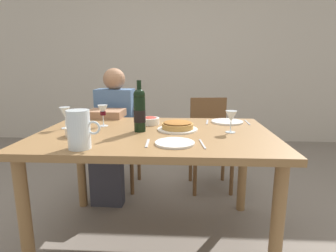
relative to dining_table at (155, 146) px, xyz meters
name	(u,v)px	position (x,y,z in m)	size (l,w,h in m)	color
ground_plane	(156,237)	(0.00, 0.00, -0.67)	(8.00, 8.00, 0.00)	slate
back_wall	(172,51)	(0.00, 2.67, 0.73)	(8.00, 0.10, 2.80)	beige
dining_table	(155,146)	(0.00, 0.00, 0.00)	(1.50, 1.00, 0.76)	olive
wine_bottle	(140,110)	(-0.10, 0.01, 0.23)	(0.08, 0.08, 0.33)	black
water_pitcher	(79,132)	(-0.35, -0.39, 0.18)	(0.17, 0.12, 0.20)	silver
baked_tart	(178,126)	(0.14, 0.06, 0.12)	(0.27, 0.27, 0.06)	white
salad_bowl	(150,120)	(-0.06, 0.24, 0.12)	(0.13, 0.13, 0.06)	white
olive_bowl	(76,131)	(-0.47, -0.13, 0.12)	(0.13, 0.13, 0.06)	silver
wine_glass_left_diner	(65,113)	(-0.62, 0.07, 0.20)	(0.07, 0.07, 0.15)	silver
wine_glass_right_diner	(231,117)	(0.48, 0.01, 0.19)	(0.07, 0.07, 0.14)	silver
wine_glass_centre	(103,111)	(-0.38, 0.16, 0.20)	(0.07, 0.07, 0.15)	silver
dinner_plate_left_setting	(227,122)	(0.51, 0.33, 0.10)	(0.24, 0.24, 0.01)	white
dinner_plate_right_setting	(175,143)	(0.14, -0.28, 0.10)	(0.22, 0.22, 0.01)	white
fork_left_setting	(207,122)	(0.36, 0.33, 0.09)	(0.16, 0.01, 0.01)	silver
knife_left_setting	(247,122)	(0.66, 0.33, 0.09)	(0.18, 0.01, 0.01)	silver
knife_right_setting	(202,144)	(0.29, -0.28, 0.09)	(0.18, 0.01, 0.01)	silver
spoon_right_setting	(147,143)	(-0.01, -0.28, 0.09)	(0.16, 0.01, 0.01)	silver
chair_left	(120,136)	(-0.45, 0.91, -0.17)	(0.41, 0.41, 0.87)	brown
diner_left	(113,129)	(-0.45, 0.67, -0.05)	(0.35, 0.51, 1.16)	#4C6B93
chair_right	(209,137)	(0.44, 0.92, -0.17)	(0.43, 0.43, 0.87)	brown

